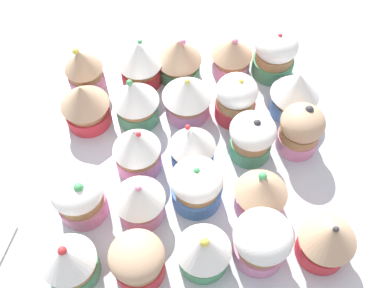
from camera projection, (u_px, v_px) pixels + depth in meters
The scene contains 25 objects.
ground_plane at pixel (192, 167), 62.71cm from camera, with size 180.00×180.00×3.00cm, color #9E9EA3.
baking_tray at pixel (192, 159), 60.96cm from camera, with size 39.85×39.85×1.20cm.
cupcake_0 at pixel (275, 53), 65.57cm from camera, with size 6.19×6.19×7.79cm.
cupcake_1 at pixel (232, 56), 66.03cm from camera, with size 5.93×5.93×6.70cm.
cupcake_2 at pixel (179, 58), 65.40cm from camera, with size 6.63×6.63×7.15cm.
cupcake_3 at pixel (140, 62), 64.60cm from camera, with size 6.32×6.32×7.53cm.
cupcake_4 at pixel (84, 69), 64.16cm from camera, with size 5.47×5.47×7.31cm.
cupcake_5 at pixel (295, 92), 61.51cm from camera, with size 6.66×6.66×7.35cm.
cupcake_6 at pixel (236, 99), 61.21cm from camera, with size 5.60×5.60×7.46cm.
cupcake_7 at pixel (187, 95), 61.29cm from camera, with size 6.82×6.82×7.48cm.
cupcake_8 at pixel (136, 100), 60.72cm from camera, with size 6.30×6.30×7.69cm.
cupcake_9 at pixel (85, 104), 60.69cm from camera, with size 6.58×6.58×7.04cm.
cupcake_10 at pixel (301, 129), 58.39cm from camera, with size 5.71×5.71×7.58cm.
cupcake_11 at pixel (252, 137), 57.93cm from camera, with size 5.94×5.94×6.99cm.
cupcake_12 at pixel (190, 146), 57.15cm from camera, with size 5.90×5.90×7.05cm.
cupcake_13 at pixel (137, 148), 56.49cm from camera, with size 6.03×6.03×7.92cm.
cupcake_14 at pixel (261, 193), 53.65cm from camera, with size 6.28×6.28×6.96cm.
cupcake_15 at pixel (197, 186), 54.31cm from camera, with size 6.24×6.24×6.75cm.
cupcake_16 at pixel (139, 198), 52.88cm from camera, with size 6.17×6.17×7.40cm.
cupcake_17 at pixel (79, 197), 53.30cm from camera, with size 6.12×6.12×7.13cm.
cupcake_18 at pixel (327, 240), 50.14cm from camera, with size 6.42×6.42×7.32cm.
cupcake_19 at pixel (262, 241), 49.96cm from camera, with size 6.59×6.59×7.31cm.
cupcake_20 at pixel (205, 249), 49.58cm from camera, with size 6.21×6.21×7.41cm.
cupcake_21 at pixel (138, 261), 49.26cm from camera, with size 6.08×6.08×6.37cm.
cupcake_22 at pixel (69, 261), 49.01cm from camera, with size 6.15×6.15×7.21cm.
Camera 1 is at (2.83, 31.80, 52.57)cm, focal length 42.69 mm.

